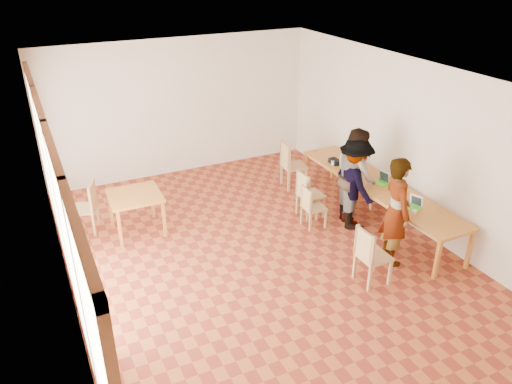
% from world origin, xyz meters
% --- Properties ---
extents(ground, '(8.00, 8.00, 0.00)m').
position_xyz_m(ground, '(0.00, 0.00, 0.00)').
color(ground, '#A44D27').
rests_on(ground, ground).
extents(wall_back, '(6.00, 0.10, 3.00)m').
position_xyz_m(wall_back, '(0.00, 4.00, 1.50)').
color(wall_back, silver).
rests_on(wall_back, ground).
extents(wall_front, '(6.00, 0.10, 3.00)m').
position_xyz_m(wall_front, '(0.00, -4.00, 1.50)').
color(wall_front, silver).
rests_on(wall_front, ground).
extents(wall_right, '(0.10, 8.00, 3.00)m').
position_xyz_m(wall_right, '(3.00, 0.00, 1.50)').
color(wall_right, silver).
rests_on(wall_right, ground).
extents(window_wall, '(0.10, 8.00, 3.00)m').
position_xyz_m(window_wall, '(-2.96, 0.00, 1.50)').
color(window_wall, white).
rests_on(window_wall, ground).
extents(ceiling, '(6.00, 8.00, 0.04)m').
position_xyz_m(ceiling, '(0.00, 0.00, 3.02)').
color(ceiling, white).
rests_on(ceiling, wall_back).
extents(communal_table, '(0.80, 4.00, 0.75)m').
position_xyz_m(communal_table, '(2.50, 0.17, 0.70)').
color(communal_table, orange).
rests_on(communal_table, ground).
extents(side_table, '(0.90, 0.90, 0.75)m').
position_xyz_m(side_table, '(-1.65, 1.70, 0.67)').
color(side_table, orange).
rests_on(side_table, ground).
extents(chair_near, '(0.45, 0.45, 0.51)m').
position_xyz_m(chair_near, '(1.14, -1.37, 0.58)').
color(chair_near, tan).
rests_on(chair_near, ground).
extents(chair_mid, '(0.39, 0.39, 0.43)m').
position_xyz_m(chair_mid, '(1.25, 0.48, 0.50)').
color(chair_mid, tan).
rests_on(chair_mid, ground).
extents(chair_far, '(0.44, 0.44, 0.49)m').
position_xyz_m(chair_far, '(1.39, 0.84, 0.57)').
color(chair_far, tan).
rests_on(chair_far, ground).
extents(chair_empty, '(0.52, 0.52, 0.54)m').
position_xyz_m(chair_empty, '(1.74, 2.13, 0.62)').
color(chair_empty, tan).
rests_on(chair_empty, ground).
extents(chair_spare, '(0.57, 0.57, 0.51)m').
position_xyz_m(chair_spare, '(-2.40, 2.10, 0.58)').
color(chair_spare, tan).
rests_on(chair_spare, ground).
extents(person_near, '(0.59, 0.75, 1.82)m').
position_xyz_m(person_near, '(1.89, -1.03, 0.91)').
color(person_near, gray).
rests_on(person_near, ground).
extents(person_mid, '(0.93, 1.05, 1.82)m').
position_xyz_m(person_mid, '(2.11, 0.36, 0.91)').
color(person_mid, gray).
rests_on(person_mid, ground).
extents(person_far, '(0.69, 1.13, 1.69)m').
position_xyz_m(person_far, '(2.03, 0.27, 0.84)').
color(person_far, gray).
rests_on(person_far, ground).
extents(laptop_near, '(0.28, 0.30, 0.21)m').
position_xyz_m(laptop_near, '(2.48, -0.82, 0.81)').
color(laptop_near, '#50D92D').
rests_on(laptop_near, communal_table).
extents(laptop_mid, '(0.29, 0.31, 0.23)m').
position_xyz_m(laptop_mid, '(2.61, 0.18, 0.81)').
color(laptop_mid, '#50D92D').
rests_on(laptop_mid, communal_table).
extents(laptop_far, '(0.25, 0.28, 0.22)m').
position_xyz_m(laptop_far, '(2.56, 1.31, 0.81)').
color(laptop_far, '#50D92D').
rests_on(laptop_far, communal_table).
extents(yellow_mug, '(0.12, 0.12, 0.09)m').
position_xyz_m(yellow_mug, '(2.45, -0.52, 0.80)').
color(yellow_mug, gold).
rests_on(yellow_mug, communal_table).
extents(green_bottle, '(0.07, 0.07, 0.28)m').
position_xyz_m(green_bottle, '(2.56, 1.13, 0.89)').
color(green_bottle, '#1C8038').
rests_on(green_bottle, communal_table).
extents(clear_glass, '(0.07, 0.07, 0.09)m').
position_xyz_m(clear_glass, '(2.25, 1.28, 0.80)').
color(clear_glass, silver).
rests_on(clear_glass, communal_table).
extents(condiment_cup, '(0.08, 0.08, 0.06)m').
position_xyz_m(condiment_cup, '(2.31, -1.00, 0.78)').
color(condiment_cup, white).
rests_on(condiment_cup, communal_table).
extents(pink_phone, '(0.05, 0.10, 0.01)m').
position_xyz_m(pink_phone, '(2.32, 2.07, 0.76)').
color(pink_phone, '#BD2C57').
rests_on(pink_phone, communal_table).
extents(black_pouch, '(0.16, 0.26, 0.09)m').
position_xyz_m(black_pouch, '(2.32, 1.33, 0.80)').
color(black_pouch, black).
rests_on(black_pouch, communal_table).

